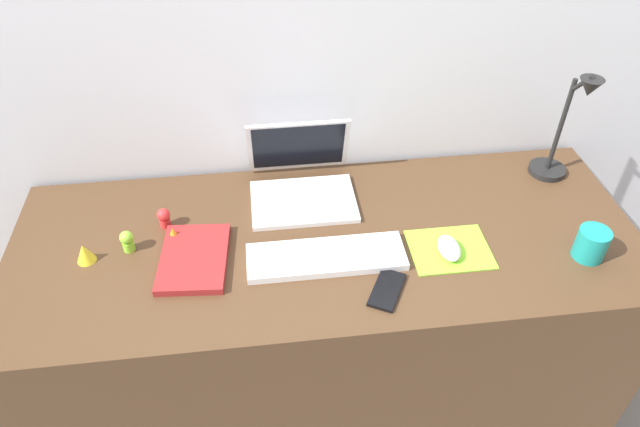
{
  "coord_description": "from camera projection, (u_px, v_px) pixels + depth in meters",
  "views": [
    {
      "loc": [
        -0.16,
        -1.13,
        1.82
      ],
      "look_at": [
        -0.02,
        0.0,
        0.83
      ],
      "focal_mm": 32.52,
      "sensor_mm": 36.0,
      "label": 1
    }
  ],
  "objects": [
    {
      "name": "mouse",
      "position": [
        449.0,
        248.0,
        1.51
      ],
      "size": [
        0.06,
        0.1,
        0.03
      ],
      "primitive_type": "ellipsoid",
      "color": "white",
      "rests_on": "mousepad"
    },
    {
      "name": "toy_figurine_lime",
      "position": [
        127.0,
        241.0,
        1.51
      ],
      "size": [
        0.04,
        0.04,
        0.06
      ],
      "color": "#8CDB33",
      "rests_on": "desk"
    },
    {
      "name": "desk_lamp",
      "position": [
        566.0,
        131.0,
        1.66
      ],
      "size": [
        0.11,
        0.16,
        0.37
      ],
      "color": "black",
      "rests_on": "desk"
    },
    {
      "name": "ground_plane",
      "position": [
        325.0,
        390.0,
        2.05
      ],
      "size": [
        6.0,
        6.0,
        0.0
      ],
      "primitive_type": "plane",
      "color": "slate"
    },
    {
      "name": "laptop",
      "position": [
        301.0,
        176.0,
        1.69
      ],
      "size": [
        0.3,
        0.27,
        0.21
      ],
      "color": "white",
      "rests_on": "desk"
    },
    {
      "name": "back_wall",
      "position": [
        312.0,
        162.0,
        1.85
      ],
      "size": [
        2.91,
        0.05,
        1.46
      ],
      "primitive_type": "cube",
      "color": "silver",
      "rests_on": "ground_plane"
    },
    {
      "name": "cell_phone",
      "position": [
        387.0,
        290.0,
        1.42
      ],
      "size": [
        0.12,
        0.14,
        0.01
      ],
      "primitive_type": "cube",
      "rotation": [
        0.0,
        0.0,
        -0.5
      ],
      "color": "black",
      "rests_on": "desk"
    },
    {
      "name": "coffee_mug",
      "position": [
        591.0,
        244.0,
        1.49
      ],
      "size": [
        0.08,
        0.08,
        0.09
      ],
      "primitive_type": "cylinder",
      "color": "teal",
      "rests_on": "desk"
    },
    {
      "name": "toy_figurine_yellow",
      "position": [
        85.0,
        253.0,
        1.49
      ],
      "size": [
        0.05,
        0.05,
        0.05
      ],
      "primitive_type": "cone",
      "color": "yellow",
      "rests_on": "desk"
    },
    {
      "name": "toy_figurine_orange",
      "position": [
        173.0,
        234.0,
        1.55
      ],
      "size": [
        0.04,
        0.04,
        0.04
      ],
      "primitive_type": "cone",
      "color": "orange",
      "rests_on": "desk"
    },
    {
      "name": "toy_figurine_red",
      "position": [
        164.0,
        217.0,
        1.58
      ],
      "size": [
        0.04,
        0.04,
        0.06
      ],
      "color": "red",
      "rests_on": "desk"
    },
    {
      "name": "desk",
      "position": [
        326.0,
        324.0,
        1.81
      ],
      "size": [
        1.71,
        0.66,
        0.74
      ],
      "primitive_type": "cube",
      "color": "#4C331E",
      "rests_on": "ground_plane"
    },
    {
      "name": "mousepad",
      "position": [
        450.0,
        249.0,
        1.53
      ],
      "size": [
        0.21,
        0.17,
        0.0
      ],
      "primitive_type": "cube",
      "color": "#8CDB33",
      "rests_on": "desk"
    },
    {
      "name": "notebook_pad",
      "position": [
        194.0,
        258.0,
        1.5
      ],
      "size": [
        0.19,
        0.25,
        0.02
      ],
      "primitive_type": "cube",
      "rotation": [
        0.0,
        0.0,
        -0.08
      ],
      "color": "maroon",
      "rests_on": "desk"
    },
    {
      "name": "keyboard",
      "position": [
        326.0,
        257.0,
        1.5
      ],
      "size": [
        0.41,
        0.13,
        0.02
      ],
      "primitive_type": "cube",
      "color": "white",
      "rests_on": "desk"
    }
  ]
}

